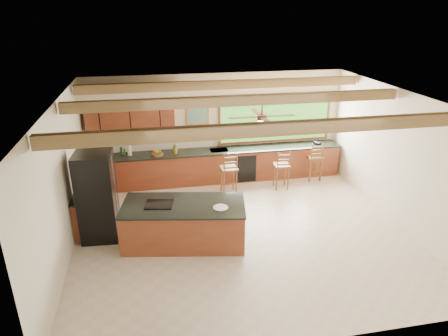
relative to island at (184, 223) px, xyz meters
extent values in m
plane|color=beige|center=(1.30, 0.13, -0.44)|extent=(7.20, 7.20, 0.00)
cube|color=beige|center=(1.30, 3.38, 1.06)|extent=(7.20, 0.04, 3.00)
cube|color=beige|center=(1.30, -3.12, 1.06)|extent=(7.20, 0.04, 3.00)
cube|color=beige|center=(-2.30, 0.13, 1.06)|extent=(0.04, 6.50, 3.00)
cube|color=beige|center=(4.90, 0.13, 1.06)|extent=(0.04, 6.50, 3.00)
cube|color=#9C794E|center=(1.30, 0.13, 2.56)|extent=(7.20, 6.50, 0.04)
cube|color=olive|center=(1.30, -1.47, 2.42)|extent=(7.10, 0.15, 0.22)
cube|color=olive|center=(1.30, 0.63, 2.42)|extent=(7.10, 0.15, 0.22)
cube|color=olive|center=(1.30, 2.43, 2.42)|extent=(7.10, 0.15, 0.22)
cube|color=brown|center=(-1.05, 3.19, 1.46)|extent=(2.30, 0.35, 0.70)
cube|color=white|center=(-1.05, 3.12, 2.06)|extent=(2.60, 0.50, 0.48)
cylinder|color=#FFEABF|center=(-1.75, 3.12, 1.83)|extent=(0.10, 0.10, 0.01)
cylinder|color=#FFEABF|center=(-0.35, 3.12, 1.83)|extent=(0.10, 0.10, 0.01)
cube|color=#5DA53A|center=(3.00, 3.35, 1.23)|extent=(3.20, 0.04, 1.30)
cube|color=#AC7734|center=(0.75, 3.35, 1.41)|extent=(0.64, 0.03, 0.54)
cube|color=#447B5E|center=(0.75, 3.33, 1.41)|extent=(0.54, 0.01, 0.44)
cube|color=brown|center=(1.30, 3.04, 0.00)|extent=(7.00, 0.65, 0.88)
cube|color=black|center=(1.30, 3.04, 0.46)|extent=(7.04, 0.69, 0.04)
cube|color=brown|center=(-1.96, 1.48, 0.00)|extent=(0.65, 2.35, 0.88)
cube|color=black|center=(-1.96, 1.48, 0.46)|extent=(0.69, 2.39, 0.04)
cube|color=black|center=(2.00, 2.71, -0.02)|extent=(0.60, 0.02, 0.78)
cube|color=silver|center=(1.30, 3.04, 0.46)|extent=(0.50, 0.38, 0.03)
cylinder|color=silver|center=(1.30, 3.24, 0.63)|extent=(0.03, 0.03, 0.30)
cylinder|color=silver|center=(1.30, 3.14, 0.76)|extent=(0.03, 0.20, 0.03)
cylinder|color=silver|center=(-1.15, 3.05, 0.62)|extent=(0.12, 0.12, 0.29)
cylinder|color=#1C451B|center=(-1.37, 3.19, 0.58)|extent=(0.06, 0.06, 0.21)
cylinder|color=#1C451B|center=(-1.28, 3.08, 0.57)|extent=(0.05, 0.05, 0.19)
cube|color=black|center=(4.21, 2.98, 0.52)|extent=(0.22, 0.20, 0.09)
cube|color=brown|center=(0.00, 0.00, -0.02)|extent=(2.66, 1.57, 0.84)
cube|color=black|center=(0.00, 0.00, 0.42)|extent=(2.70, 1.61, 0.04)
cube|color=black|center=(-0.49, 0.09, 0.45)|extent=(0.62, 0.53, 0.02)
cylinder|color=silver|center=(0.73, -0.29, 0.45)|extent=(0.31, 0.31, 0.02)
cube|color=black|center=(-1.75, 0.53, 0.52)|extent=(0.80, 0.78, 1.93)
cube|color=silver|center=(-1.37, 0.53, 0.52)|extent=(0.02, 0.05, 1.78)
cube|color=brown|center=(1.40, 2.16, 0.27)|extent=(0.44, 0.44, 0.04)
cylinder|color=brown|center=(1.23, 1.99, -0.10)|extent=(0.04, 0.04, 0.69)
cylinder|color=brown|center=(1.57, 1.99, -0.10)|extent=(0.04, 0.04, 0.69)
cylinder|color=brown|center=(1.23, 2.32, -0.10)|extent=(0.04, 0.04, 0.69)
cylinder|color=brown|center=(1.57, 2.32, -0.10)|extent=(0.04, 0.04, 0.69)
cube|color=brown|center=(2.87, 2.20, 0.23)|extent=(0.43, 0.43, 0.04)
cylinder|color=brown|center=(2.71, 2.04, -0.12)|extent=(0.04, 0.04, 0.66)
cylinder|color=brown|center=(3.03, 2.04, -0.12)|extent=(0.04, 0.04, 0.66)
cylinder|color=brown|center=(2.71, 2.36, -0.12)|extent=(0.04, 0.04, 0.66)
cylinder|color=brown|center=(3.03, 2.36, -0.12)|extent=(0.04, 0.04, 0.66)
cube|color=brown|center=(3.97, 2.58, 0.19)|extent=(0.38, 0.38, 0.04)
cylinder|color=brown|center=(3.82, 2.43, -0.14)|extent=(0.04, 0.04, 0.61)
cylinder|color=brown|center=(4.12, 2.43, -0.14)|extent=(0.04, 0.04, 0.61)
cylinder|color=brown|center=(3.82, 2.73, -0.14)|extent=(0.04, 0.04, 0.61)
cylinder|color=brown|center=(4.12, 2.73, -0.14)|extent=(0.04, 0.04, 0.61)
cube|color=brown|center=(3.98, 2.58, 0.25)|extent=(0.45, 0.45, 0.04)
cylinder|color=brown|center=(3.82, 2.41, -0.11)|extent=(0.04, 0.04, 0.68)
cylinder|color=brown|center=(4.14, 2.41, -0.11)|extent=(0.04, 0.04, 0.68)
cylinder|color=brown|center=(3.82, 2.74, -0.11)|extent=(0.04, 0.04, 0.68)
cylinder|color=brown|center=(4.14, 2.74, -0.11)|extent=(0.04, 0.04, 0.68)
camera|label=1|loc=(-0.56, -7.35, 4.25)|focal=32.00mm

